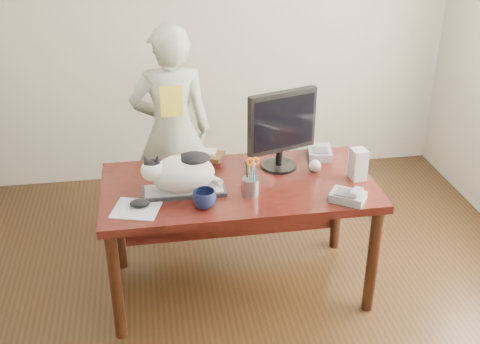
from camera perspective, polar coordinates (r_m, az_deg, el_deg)
name	(u,v)px	position (r m, az deg, el deg)	size (l,w,h in m)	color
room	(259,129)	(2.73, 1.85, 4.13)	(4.50, 4.50, 4.50)	black
desk	(237,199)	(3.67, -0.32, -2.54)	(1.60, 0.80, 0.75)	black
keyboard	(184,191)	(3.44, -5.34, -1.78)	(0.47, 0.18, 0.03)	black
cat	(180,172)	(3.38, -5.68, -0.02)	(0.46, 0.24, 0.26)	silver
monitor	(282,126)	(3.59, 3.99, 4.36)	(0.43, 0.27, 0.50)	black
pen_cup	(251,185)	(3.38, 1.02, -1.19)	(0.10, 0.10, 0.23)	gray
mousepad	(136,209)	(3.31, -9.79, -3.47)	(0.30, 0.28, 0.01)	#AEB4BA
mouse	(140,203)	(3.32, -9.48, -2.94)	(0.13, 0.10, 0.04)	black
coffee_mug	(204,199)	(3.27, -3.39, -2.57)	(0.13, 0.13, 0.10)	#0C1333
phone	(349,196)	(3.39, 10.26, -2.26)	(0.23, 0.22, 0.09)	slate
speaker	(358,164)	(3.61, 11.15, 0.73)	(0.09, 0.10, 0.19)	#9D9DA0
baseball	(315,166)	(3.68, 7.12, 0.59)	(0.07, 0.07, 0.07)	silver
book_stack	(207,157)	(3.77, -3.11, 1.40)	(0.24, 0.21, 0.08)	#431311
calculator	(320,152)	(3.87, 7.56, 1.85)	(0.18, 0.22, 0.06)	slate
person	(172,132)	(4.21, -6.48, 3.79)	(0.56, 0.36, 1.52)	beige
held_book	(171,101)	(3.94, -6.54, 6.67)	(0.15, 0.09, 0.20)	gold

